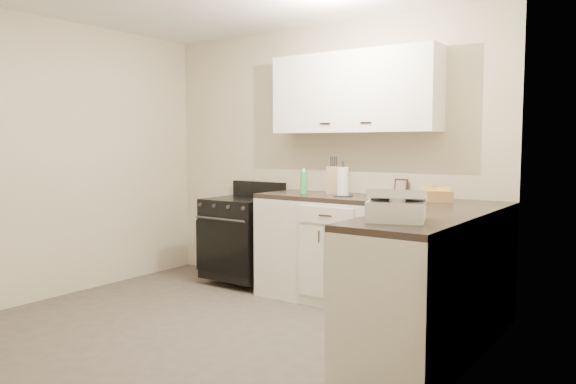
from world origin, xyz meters
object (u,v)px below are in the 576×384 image
Objects in this scene: paper_towel at (343,182)px; wicker_basket at (436,196)px; knife_block at (334,180)px; stove at (241,238)px; countertop_grill at (396,211)px.

paper_towel is 0.82m from wicker_basket.
knife_block is 0.25m from paper_towel.
stove is 1.16m from knife_block.
wicker_basket is 1.23m from countertop_grill.
knife_block and paper_towel have the same top height.
wicker_basket is at bearing 2.43° from paper_towel.
knife_block is at bearing 172.68° from wicker_basket.
stove is at bearing 179.21° from paper_towel.
knife_block is at bearing 113.45° from countertop_grill.
countertop_grill is (1.22, -1.34, -0.06)m from knife_block.
knife_block is 1.81m from countertop_grill.
stove is at bearing 132.67° from countertop_grill.
wicker_basket is at bearing 81.20° from countertop_grill.
stove is 2.55m from countertop_grill.
countertop_grill is at bearing -62.81° from knife_block.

